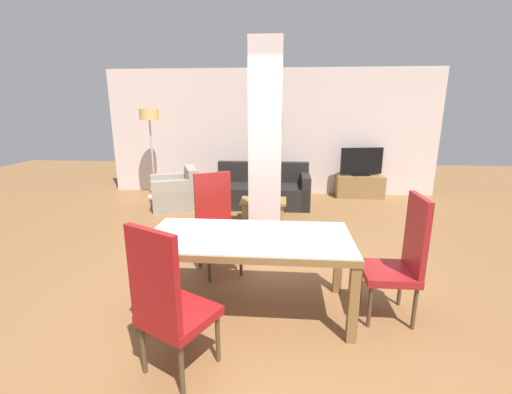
% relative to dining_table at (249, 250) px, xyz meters
% --- Properties ---
extents(ground_plane, '(18.00, 18.00, 0.00)m').
position_rel_dining_table_xyz_m(ground_plane, '(0.00, 0.00, -0.61)').
color(ground_plane, brown).
extents(back_wall, '(7.20, 0.09, 2.70)m').
position_rel_dining_table_xyz_m(back_wall, '(0.00, 4.73, 0.74)').
color(back_wall, beige).
rests_on(back_wall, ground_plane).
extents(divider_pillar, '(0.41, 0.32, 2.70)m').
position_rel_dining_table_xyz_m(divider_pillar, '(0.07, 1.48, 0.74)').
color(divider_pillar, beige).
rests_on(divider_pillar, ground_plane).
extents(dining_table, '(1.87, 0.90, 0.75)m').
position_rel_dining_table_xyz_m(dining_table, '(0.00, 0.00, 0.00)').
color(dining_table, brown).
rests_on(dining_table, ground_plane).
extents(dining_chair_far_left, '(0.63, 0.63, 1.15)m').
position_rel_dining_table_xyz_m(dining_chair_far_left, '(-0.47, 0.84, -0.01)').
color(dining_chair_far_left, maroon).
rests_on(dining_chair_far_left, ground_plane).
extents(dining_chair_head_right, '(0.46, 0.46, 1.15)m').
position_rel_dining_table_xyz_m(dining_chair_head_right, '(1.36, 0.00, -0.01)').
color(dining_chair_head_right, maroon).
rests_on(dining_chair_head_right, ground_plane).
extents(dining_chair_near_left, '(0.62, 0.62, 1.15)m').
position_rel_dining_table_xyz_m(dining_chair_near_left, '(-0.47, -0.88, -0.01)').
color(dining_chair_near_left, maroon).
rests_on(dining_chair_near_left, ground_plane).
extents(sofa, '(1.83, 0.87, 0.82)m').
position_rel_dining_table_xyz_m(sofa, '(-0.11, 3.66, -0.32)').
color(sofa, black).
rests_on(sofa, ground_plane).
extents(armchair, '(1.10, 1.08, 0.77)m').
position_rel_dining_table_xyz_m(armchair, '(-1.76, 3.38, -0.34)').
color(armchair, gray).
rests_on(armchair, ground_plane).
extents(coffee_table, '(0.76, 0.48, 0.38)m').
position_rel_dining_table_xyz_m(coffee_table, '(-0.02, 2.63, -0.41)').
color(coffee_table, olive).
rests_on(coffee_table, ground_plane).
extents(bottle, '(0.07, 0.07, 0.30)m').
position_rel_dining_table_xyz_m(bottle, '(0.12, 2.54, -0.11)').
color(bottle, '#194C23').
rests_on(bottle, coffee_table).
extents(tv_stand, '(1.00, 0.40, 0.48)m').
position_rel_dining_table_xyz_m(tv_stand, '(1.95, 4.45, -0.37)').
color(tv_stand, olive).
rests_on(tv_stand, ground_plane).
extents(tv_screen, '(0.90, 0.27, 0.59)m').
position_rel_dining_table_xyz_m(tv_screen, '(1.95, 4.45, 0.16)').
color(tv_screen, black).
rests_on(tv_screen, tv_stand).
extents(floor_lamp, '(0.39, 0.39, 1.86)m').
position_rel_dining_table_xyz_m(floor_lamp, '(-2.47, 4.10, 0.98)').
color(floor_lamp, '#B7B7BC').
rests_on(floor_lamp, ground_plane).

